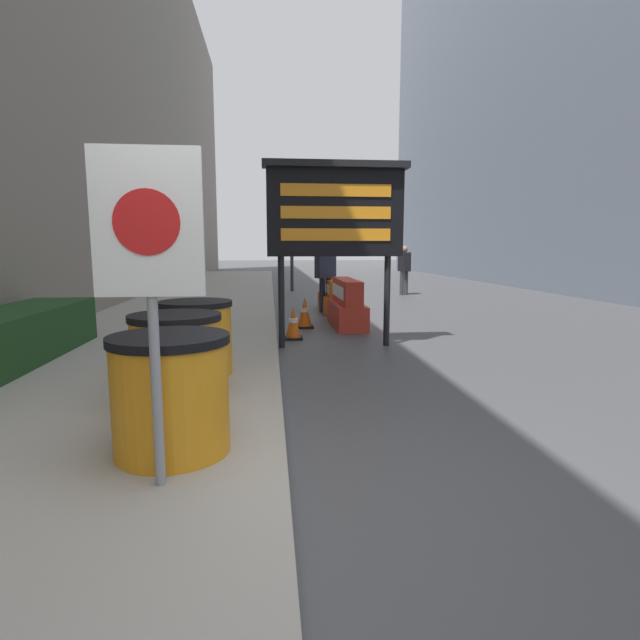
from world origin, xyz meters
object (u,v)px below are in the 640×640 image
at_px(warning_sign, 149,252).
at_px(message_board, 335,212).
at_px(jersey_barrier_red_striped, 347,306).
at_px(pedestrian_worker, 325,270).
at_px(traffic_cone_mid, 293,323).
at_px(barrel_drum_back, 196,338).
at_px(jersey_barrier_orange_far, 332,297).
at_px(traffic_cone_near, 305,313).
at_px(traffic_light_near_curb, 292,219).
at_px(barrel_drum_middle, 177,359).
at_px(barrel_drum_foreground, 171,394).
at_px(pedestrian_passerby, 404,266).

xyz_separation_m(warning_sign, message_board, (1.68, 4.87, 0.57)).
relative_size(jersey_barrier_red_striped, pedestrian_worker, 1.08).
bearing_deg(traffic_cone_mid, barrel_drum_back, -112.84).
distance_m(barrel_drum_back, jersey_barrier_orange_far, 7.09).
xyz_separation_m(jersey_barrier_orange_far, traffic_cone_mid, (-1.14, -3.80, -0.07)).
height_order(jersey_barrier_red_striped, traffic_cone_near, jersey_barrier_red_striped).
relative_size(message_board, jersey_barrier_red_striped, 1.52).
xyz_separation_m(barrel_drum_back, jersey_barrier_orange_far, (2.35, 6.69, -0.22)).
xyz_separation_m(traffic_cone_mid, traffic_light_near_curb, (0.42, 9.66, 2.32)).
bearing_deg(barrel_drum_middle, traffic_cone_near, 73.74).
bearing_deg(barrel_drum_foreground, pedestrian_passerby, 68.25).
distance_m(jersey_barrier_red_striped, traffic_light_near_curb, 8.62).
relative_size(barrel_drum_foreground, jersey_barrier_orange_far, 0.40).
relative_size(barrel_drum_back, warning_sign, 0.42).
distance_m(message_board, jersey_barrier_red_striped, 2.72).
distance_m(barrel_drum_middle, traffic_cone_mid, 4.18).
bearing_deg(pedestrian_passerby, traffic_cone_near, -45.59).
bearing_deg(barrel_drum_foreground, warning_sign, -88.04).
height_order(traffic_cone_mid, pedestrian_passerby, pedestrian_passerby).
distance_m(jersey_barrier_red_striped, pedestrian_worker, 2.28).
bearing_deg(message_board, pedestrian_worker, 85.68).
relative_size(barrel_drum_middle, jersey_barrier_red_striped, 0.44).
relative_size(jersey_barrier_red_striped, traffic_light_near_curb, 0.53).
relative_size(warning_sign, pedestrian_worker, 1.13).
height_order(barrel_drum_foreground, pedestrian_worker, pedestrian_worker).
height_order(jersey_barrier_orange_far, traffic_cone_mid, jersey_barrier_orange_far).
distance_m(traffic_light_near_curb, pedestrian_worker, 6.34).
bearing_deg(pedestrian_worker, message_board, 63.96).
bearing_deg(jersey_barrier_orange_far, message_board, -96.44).
bearing_deg(barrel_drum_foreground, jersey_barrier_orange_far, 76.01).
bearing_deg(traffic_cone_near, barrel_drum_foreground, -102.17).
xyz_separation_m(message_board, traffic_cone_mid, (-0.63, 0.71, -1.83)).
xyz_separation_m(barrel_drum_foreground, pedestrian_passerby, (5.14, 12.89, 0.39)).
distance_m(barrel_drum_foreground, message_board, 4.93).
relative_size(barrel_drum_middle, traffic_cone_mid, 1.46).
xyz_separation_m(barrel_drum_foreground, barrel_drum_back, (-0.14, 2.18, 0.00)).
xyz_separation_m(barrel_drum_foreground, traffic_cone_mid, (1.07, 5.07, -0.30)).
height_order(barrel_drum_foreground, traffic_light_near_curb, traffic_light_near_curb).
xyz_separation_m(barrel_drum_back, pedestrian_passerby, (5.28, 10.70, 0.39)).
xyz_separation_m(warning_sign, jersey_barrier_orange_far, (2.19, 9.38, -1.19)).
bearing_deg(barrel_drum_foreground, traffic_cone_mid, 78.05).
bearing_deg(jersey_barrier_orange_far, barrel_drum_back, -109.39).
distance_m(barrel_drum_foreground, warning_sign, 1.10).
bearing_deg(barrel_drum_foreground, pedestrian_worker, 76.78).
distance_m(barrel_drum_middle, barrel_drum_back, 1.09).
bearing_deg(jersey_barrier_orange_far, jersey_barrier_red_striped, -90.00).
distance_m(warning_sign, traffic_cone_mid, 5.82).
distance_m(message_board, traffic_cone_mid, 2.07).
relative_size(jersey_barrier_red_striped, jersey_barrier_orange_far, 0.90).
xyz_separation_m(barrel_drum_foreground, jersey_barrier_orange_far, (2.21, 8.87, -0.22)).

